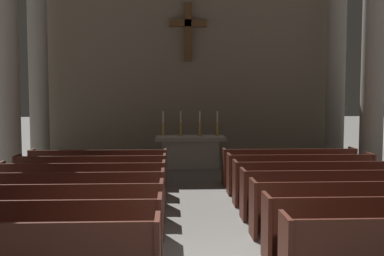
% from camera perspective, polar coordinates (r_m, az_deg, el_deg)
% --- Properties ---
extents(pew_left_row_2, '(3.42, 0.50, 0.95)m').
position_cam_1_polar(pew_left_row_2, '(6.82, -18.58, -11.99)').
color(pew_left_row_2, '#4C2319').
rests_on(pew_left_row_2, ground).
extents(pew_left_row_3, '(3.42, 0.50, 0.95)m').
position_cam_1_polar(pew_left_row_3, '(7.81, -16.39, -9.83)').
color(pew_left_row_3, '#4C2319').
rests_on(pew_left_row_3, ground).
extents(pew_left_row_4, '(3.42, 0.50, 0.95)m').
position_cam_1_polar(pew_left_row_4, '(8.82, -14.71, -8.15)').
color(pew_left_row_4, '#4C2319').
rests_on(pew_left_row_4, ground).
extents(pew_left_row_5, '(3.42, 0.50, 0.95)m').
position_cam_1_polar(pew_left_row_5, '(9.85, -13.40, -6.82)').
color(pew_left_row_5, '#4C2319').
rests_on(pew_left_row_5, ground).
extents(pew_left_row_6, '(3.42, 0.50, 0.95)m').
position_cam_1_polar(pew_left_row_6, '(10.88, -12.33, -5.73)').
color(pew_left_row_6, '#4C2319').
rests_on(pew_left_row_6, ground).
extents(pew_left_row_7, '(3.42, 0.50, 0.95)m').
position_cam_1_polar(pew_left_row_7, '(11.92, -11.46, -4.83)').
color(pew_left_row_7, '#4C2319').
rests_on(pew_left_row_7, ground).
extents(pew_right_row_2, '(3.42, 0.50, 0.95)m').
position_cam_1_polar(pew_right_row_2, '(7.22, 22.67, -11.18)').
color(pew_right_row_2, '#4C2319').
rests_on(pew_right_row_2, ground).
extents(pew_right_row_3, '(3.42, 0.50, 0.95)m').
position_cam_1_polar(pew_right_row_3, '(8.17, 19.45, -9.29)').
color(pew_right_row_3, '#4C2319').
rests_on(pew_right_row_3, ground).
extents(pew_right_row_4, '(3.42, 0.50, 0.95)m').
position_cam_1_polar(pew_right_row_4, '(9.14, 16.93, -7.77)').
color(pew_right_row_4, '#4C2319').
rests_on(pew_right_row_4, ground).
extents(pew_right_row_5, '(3.42, 0.50, 0.95)m').
position_cam_1_polar(pew_right_row_5, '(10.13, 14.91, -6.53)').
color(pew_right_row_5, '#4C2319').
rests_on(pew_right_row_5, ground).
extents(pew_right_row_6, '(3.42, 0.50, 0.95)m').
position_cam_1_polar(pew_right_row_6, '(11.14, 13.26, -5.51)').
color(pew_right_row_6, '#4C2319').
rests_on(pew_right_row_6, ground).
extents(pew_right_row_7, '(3.42, 0.50, 0.95)m').
position_cam_1_polar(pew_right_row_7, '(12.15, 11.89, -4.66)').
color(pew_right_row_7, '#4C2319').
rests_on(pew_right_row_7, ground).
extents(column_left_third, '(0.93, 0.93, 7.60)m').
position_cam_1_polar(column_left_third, '(13.22, -22.03, 9.90)').
color(column_left_third, '#9E998E').
rests_on(column_left_third, ground).
extents(column_right_third, '(0.93, 0.93, 7.60)m').
position_cam_1_polar(column_right_third, '(13.65, 21.60, 9.73)').
color(column_right_third, '#9E998E').
rests_on(column_right_third, ground).
extents(column_left_fourth, '(0.93, 0.93, 7.60)m').
position_cam_1_polar(column_left_fourth, '(15.95, -18.56, 9.00)').
color(column_left_fourth, '#9E998E').
rests_on(column_left_fourth, ground).
extents(column_right_fourth, '(0.93, 0.93, 7.60)m').
position_cam_1_polar(column_right_fourth, '(16.30, 17.44, 8.93)').
color(column_right_fourth, '#9E998E').
rests_on(column_right_fourth, ground).
extents(altar, '(2.20, 0.90, 1.01)m').
position_cam_1_polar(altar, '(14.51, -0.21, -2.87)').
color(altar, '#A8A399').
rests_on(altar, ground).
extents(candlestick_outer_left, '(0.16, 0.16, 0.78)m').
position_cam_1_polar(candlestick_outer_left, '(14.43, -3.59, 0.00)').
color(candlestick_outer_left, '#B79338').
rests_on(candlestick_outer_left, altar).
extents(candlestick_inner_left, '(0.16, 0.16, 0.78)m').
position_cam_1_polar(candlestick_inner_left, '(14.43, -1.40, 0.01)').
color(candlestick_inner_left, '#B79338').
rests_on(candlestick_inner_left, altar).
extents(candlestick_inner_right, '(0.16, 0.16, 0.78)m').
position_cam_1_polar(candlestick_inner_right, '(14.45, 0.97, 0.02)').
color(candlestick_inner_right, '#B79338').
rests_on(candlestick_inner_right, altar).
extents(candlestick_outer_right, '(0.16, 0.16, 0.78)m').
position_cam_1_polar(candlestick_outer_right, '(14.49, 3.15, 0.03)').
color(candlestick_outer_right, '#B79338').
rests_on(candlestick_outer_right, altar).
extents(apse_with_cross, '(10.84, 0.50, 8.20)m').
position_cam_1_polar(apse_with_cross, '(16.81, -0.54, 10.32)').
color(apse_with_cross, gray).
rests_on(apse_with_cross, ground).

